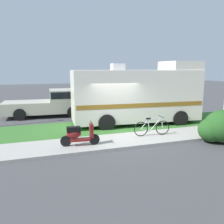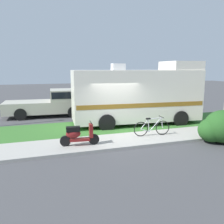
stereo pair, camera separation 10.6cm
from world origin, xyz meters
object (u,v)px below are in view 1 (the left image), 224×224
scooter (79,135)px  pickup_truck_near (55,102)px  bottle_spare (215,128)px  motorhome_rv (138,95)px  bicycle (152,128)px

scooter → pickup_truck_near: (-0.28, 7.22, 0.39)m
scooter → bottle_spare: 7.08m
motorhome_rv → scooter: (-4.07, -3.17, -1.16)m
scooter → pickup_truck_near: pickup_truck_near is taller
motorhome_rv → bicycle: size_ratio=4.19×
scooter → bottle_spare: size_ratio=6.65×
pickup_truck_near → bicycle: bearing=-60.9°
pickup_truck_near → motorhome_rv: bearing=-42.9°
bicycle → bottle_spare: 3.54m
scooter → bottle_spare: scooter is taller
bicycle → pickup_truck_near: (-3.83, 6.87, 0.46)m
motorhome_rv → pickup_truck_near: bearing=137.1°
motorhome_rv → scooter: 5.29m
motorhome_rv → scooter: bearing=-142.1°
bottle_spare → bicycle: bearing=177.4°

